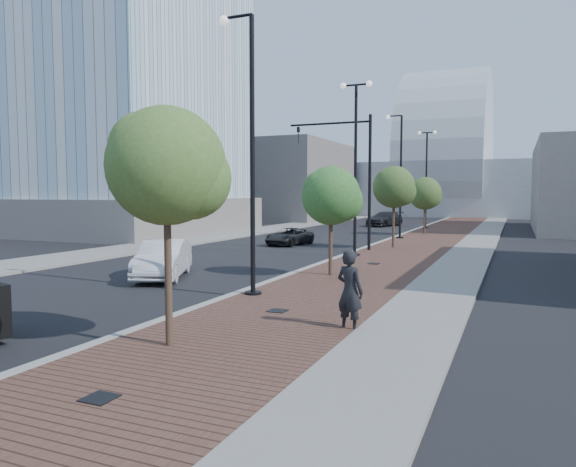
% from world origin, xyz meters
% --- Properties ---
extents(sidewalk, '(7.00, 140.00, 0.12)m').
position_xyz_m(sidewalk, '(3.50, 40.00, 0.06)').
color(sidewalk, '#4C2D23').
rests_on(sidewalk, ground).
extents(concrete_strip, '(2.40, 140.00, 0.13)m').
position_xyz_m(concrete_strip, '(6.20, 40.00, 0.07)').
color(concrete_strip, slate).
rests_on(concrete_strip, ground).
extents(curb, '(0.30, 140.00, 0.14)m').
position_xyz_m(curb, '(0.00, 40.00, 0.07)').
color(curb, gray).
rests_on(curb, ground).
extents(west_sidewalk, '(4.00, 140.00, 0.12)m').
position_xyz_m(west_sidewalk, '(-13.00, 40.00, 0.06)').
color(west_sidewalk, slate).
rests_on(west_sidewalk, ground).
extents(white_sedan, '(3.45, 4.93, 1.54)m').
position_xyz_m(white_sedan, '(-4.61, 12.20, 0.77)').
color(white_sedan, silver).
rests_on(white_sedan, ground).
extents(dark_car_mid, '(2.40, 4.28, 1.13)m').
position_xyz_m(dark_car_mid, '(-5.36, 27.02, 0.57)').
color(dark_car_mid, black).
rests_on(dark_car_mid, ground).
extents(dark_car_far, '(3.46, 5.59, 1.51)m').
position_xyz_m(dark_car_far, '(-4.16, 49.65, 0.76)').
color(dark_car_far, black).
rests_on(dark_car_far, ground).
extents(pedestrian, '(0.88, 0.73, 2.06)m').
position_xyz_m(pedestrian, '(4.80, 7.04, 1.03)').
color(pedestrian, black).
rests_on(pedestrian, ground).
extents(streetlight_1, '(1.44, 0.56, 9.21)m').
position_xyz_m(streetlight_1, '(0.49, 10.00, 4.34)').
color(streetlight_1, black).
rests_on(streetlight_1, ground).
extents(streetlight_2, '(1.72, 0.56, 9.28)m').
position_xyz_m(streetlight_2, '(0.60, 22.00, 4.82)').
color(streetlight_2, black).
rests_on(streetlight_2, ground).
extents(streetlight_3, '(1.44, 0.56, 9.21)m').
position_xyz_m(streetlight_3, '(0.49, 34.00, 4.34)').
color(streetlight_3, black).
rests_on(streetlight_3, ground).
extents(streetlight_4, '(1.72, 0.56, 9.28)m').
position_xyz_m(streetlight_4, '(0.60, 46.00, 4.82)').
color(streetlight_4, black).
rests_on(streetlight_4, ground).
extents(traffic_mast, '(5.09, 0.20, 8.00)m').
position_xyz_m(traffic_mast, '(-0.30, 25.00, 4.98)').
color(traffic_mast, black).
rests_on(traffic_mast, ground).
extents(tree_0, '(2.58, 2.56, 5.31)m').
position_xyz_m(tree_0, '(1.65, 4.02, 4.01)').
color(tree_0, '#382619').
rests_on(tree_0, ground).
extents(tree_1, '(2.44, 2.39, 4.55)m').
position_xyz_m(tree_1, '(1.65, 15.02, 3.34)').
color(tree_1, '#382619').
rests_on(tree_1, ground).
extents(tree_2, '(2.59, 2.58, 5.11)m').
position_xyz_m(tree_2, '(1.65, 27.02, 3.81)').
color(tree_2, '#382619').
rests_on(tree_2, ground).
extents(tree_3, '(2.68, 2.68, 4.76)m').
position_xyz_m(tree_3, '(1.65, 39.02, 3.41)').
color(tree_3, '#382619').
rests_on(tree_3, ground).
extents(tower_podium, '(19.00, 19.00, 3.00)m').
position_xyz_m(tower_podium, '(-24.00, 32.00, 1.50)').
color(tower_podium, slate).
rests_on(tower_podium, ground).
extents(convention_center, '(50.00, 30.00, 50.00)m').
position_xyz_m(convention_center, '(-2.00, 85.00, 6.00)').
color(convention_center, '#9BA0A4').
rests_on(convention_center, ground).
extents(commercial_block_nw, '(14.00, 20.00, 10.00)m').
position_xyz_m(commercial_block_nw, '(-20.00, 60.00, 5.00)').
color(commercial_block_nw, '#625C58').
rests_on(commercial_block_nw, ground).
extents(utility_cover_0, '(0.50, 0.50, 0.02)m').
position_xyz_m(utility_cover_0, '(2.40, 1.00, 0.13)').
color(utility_cover_0, black).
rests_on(utility_cover_0, sidewalk).
extents(utility_cover_1, '(0.50, 0.50, 0.02)m').
position_xyz_m(utility_cover_1, '(2.40, 8.00, 0.13)').
color(utility_cover_1, black).
rests_on(utility_cover_1, sidewalk).
extents(utility_cover_2, '(0.50, 0.50, 0.02)m').
position_xyz_m(utility_cover_2, '(2.40, 19.00, 0.13)').
color(utility_cover_2, black).
rests_on(utility_cover_2, sidewalk).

